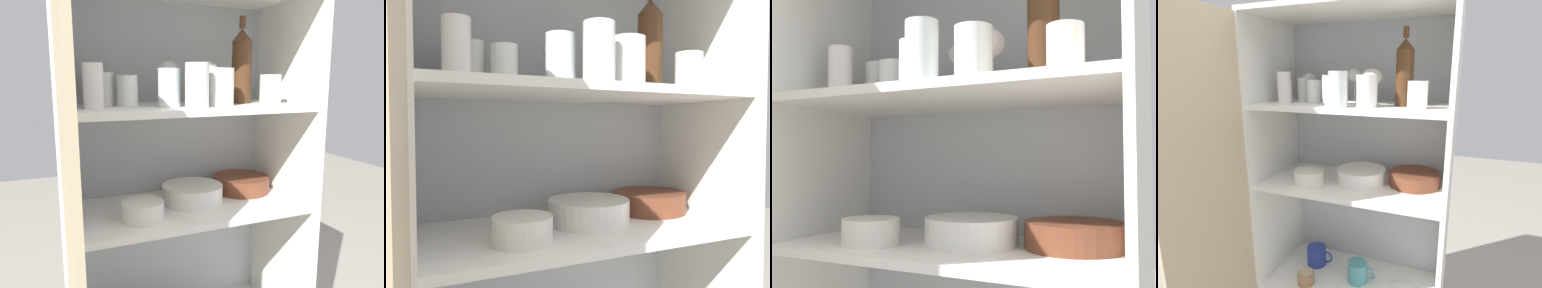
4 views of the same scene
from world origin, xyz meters
TOP-DOWN VIEW (x-y plane):
  - cupboard_back_panel at (0.00, 0.39)m, footprint 0.81×0.02m
  - cupboard_side_left at (-0.40, 0.19)m, footprint 0.02×0.42m
  - cupboard_side_right at (0.40, 0.19)m, footprint 0.02×0.42m
  - shelf_board_middle at (0.00, 0.19)m, footprint 0.77×0.38m
  - shelf_board_upper at (0.00, 0.19)m, footprint 0.77×0.38m
  - tumbler_glass_0 at (0.09, 0.11)m, footprint 0.08×0.08m
  - tumbler_glass_1 at (-0.08, 0.14)m, footprint 0.07×0.07m
  - tumbler_glass_2 at (-0.30, 0.15)m, footprint 0.06×0.06m
  - tumbler_glass_3 at (-0.26, 0.25)m, footprint 0.07×0.07m
  - tumbler_glass_4 at (-0.01, 0.07)m, footprint 0.07×0.07m
  - tumbler_glass_5 at (0.27, 0.11)m, footprint 0.07×0.07m
  - tumbler_glass_6 at (-0.19, 0.21)m, footprint 0.07×0.07m
  - tumbler_glass_7 at (0.22, 0.28)m, footprint 0.08×0.08m
  - wine_glass_0 at (0.08, 0.20)m, footprint 0.09×0.09m
  - wine_glass_1 at (-0.03, 0.29)m, footprint 0.07×0.07m
  - wine_glass_2 at (-0.27, 0.32)m, footprint 0.07×0.07m
  - wine_bottle at (0.21, 0.19)m, footprint 0.07×0.07m
  - plate_stack_white at (0.03, 0.21)m, footprint 0.21×0.21m
  - mixing_bowl_large at (0.25, 0.26)m, footprint 0.21×0.21m
  - serving_bowl_small at (-0.18, 0.11)m, footprint 0.13×0.13m

SIDE VIEW (x-z plane):
  - cupboard_back_panel at x=0.00m, z-range 0.00..1.53m
  - cupboard_side_left at x=-0.40m, z-range 0.00..1.53m
  - cupboard_side_right at x=0.40m, z-range 0.00..1.53m
  - shelf_board_middle at x=0.00m, z-range 0.81..0.83m
  - plate_stack_white at x=0.03m, z-range 0.83..0.90m
  - mixing_bowl_large at x=0.25m, z-range 0.84..0.90m
  - serving_bowl_small at x=-0.18m, z-range 0.84..0.90m
  - shelf_board_upper at x=0.00m, z-range 1.16..1.18m
  - tumbler_glass_6 at x=-0.19m, z-range 1.18..1.28m
  - tumbler_glass_5 at x=0.27m, z-range 1.18..1.28m
  - tumbler_glass_7 at x=0.22m, z-range 1.18..1.28m
  - tumbler_glass_3 at x=-0.26m, z-range 1.18..1.29m
  - tumbler_glass_1 at x=-0.08m, z-range 1.18..1.30m
  - tumbler_glass_0 at x=0.09m, z-range 1.18..1.30m
  - tumbler_glass_2 at x=-0.30m, z-range 1.18..1.31m
  - tumbler_glass_4 at x=-0.01m, z-range 1.18..1.31m
  - wine_glass_2 at x=-0.27m, z-range 1.21..1.33m
  - wine_glass_0 at x=0.08m, z-range 1.21..1.36m
  - wine_glass_1 at x=-0.03m, z-range 1.21..1.36m
  - wine_bottle at x=0.21m, z-range 1.16..1.46m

